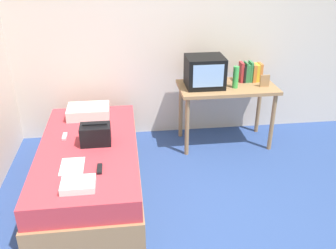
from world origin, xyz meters
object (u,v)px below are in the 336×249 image
book_row (250,72)px  remote_dark (100,169)px  handbag (96,134)px  magazine (72,166)px  bed (90,166)px  tv (205,72)px  picture_frame (265,81)px  desk (227,93)px  water_bottle (236,77)px  pillow (88,111)px  remote_silver (65,136)px  folded_towel (78,185)px

book_row → remote_dark: book_row is taller
handbag → magazine: handbag is taller
bed → handbag: (0.08, 0.03, 0.35)m
bed → tv: 1.70m
picture_frame → desk: bearing=168.6°
water_bottle → pillow: water_bottle is taller
desk → remote_silver: size_ratio=8.06×
handbag → desk: bearing=25.6°
remote_silver → remote_dark: bearing=-60.2°
magazine → remote_silver: (-0.14, 0.59, 0.01)m
book_row → magazine: (-2.05, -1.28, -0.39)m
book_row → folded_towel: 2.57m
water_bottle → magazine: size_ratio=0.89×
water_bottle → pillow: (-1.72, 0.02, -0.35)m
magazine → pillow: bearing=85.8°
remote_dark → folded_towel: bearing=-123.4°
folded_towel → book_row: bearing=39.3°
handbag → remote_dark: (0.05, -0.50, -0.09)m
pillow → remote_dark: pillow is taller
water_bottle → pillow: bearing=179.4°
remote_dark → book_row: bearing=37.1°
magazine → tv: bearing=38.6°
bed → folded_towel: 0.77m
water_bottle → book_row: water_bottle is taller
book_row → tv: bearing=-169.0°
tv → magazine: tv is taller
book_row → pillow: size_ratio=0.57×
desk → remote_silver: bearing=-163.3°
tv → magazine: bearing=-141.4°
water_bottle → folded_towel: bearing=-140.7°
tv → water_bottle: bearing=-14.5°
picture_frame → pillow: size_ratio=0.30×
pillow → remote_dark: size_ratio=3.05×
pillow → remote_silver: (-0.22, -0.50, -0.05)m
tv → pillow: tv is taller
handbag → folded_towel: size_ratio=1.07×
picture_frame → tv: bearing=172.0°
magazine → book_row: bearing=31.9°
water_bottle → magazine: bearing=-149.3°
tv → picture_frame: size_ratio=3.07×
picture_frame → pillow: bearing=179.3°
remote_dark → desk: bearing=39.8°
magazine → remote_silver: 0.60m
pillow → handbag: bearing=-80.2°
picture_frame → remote_silver: 2.37m
water_bottle → remote_dark: size_ratio=1.65×
bed → handbag: handbag is taller
handbag → remote_dark: 0.51m
desk → picture_frame: picture_frame is taller
desk → tv: 0.40m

